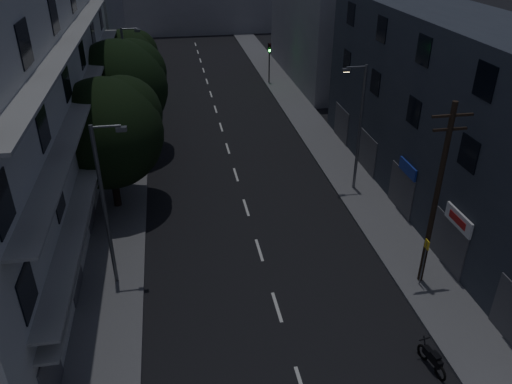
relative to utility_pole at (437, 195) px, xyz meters
name	(u,v)px	position (x,y,z in m)	size (l,w,h in m)	color
ground	(227,146)	(-7.22, 17.95, -4.87)	(160.00, 160.00, 0.00)	black
sidewalk_left	(128,152)	(-14.72, 17.95, -4.79)	(3.00, 90.00, 0.15)	#565659
sidewalk_right	(320,138)	(0.28, 17.95, -4.79)	(3.00, 90.00, 0.15)	#565659
lane_markings	(218,118)	(-7.22, 24.20, -4.86)	(0.15, 60.50, 0.01)	beige
building_left	(23,95)	(-19.19, 10.95, 2.13)	(7.00, 36.00, 14.00)	#B4B4AF
building_right	(457,119)	(4.78, 6.94, 0.63)	(6.19, 28.00, 11.00)	#292E37
building_far_right	(319,16)	(4.78, 34.95, 1.63)	(6.00, 20.00, 13.00)	slate
tree_near	(108,129)	(-14.85, 9.95, 0.20)	(6.38, 6.38, 7.87)	black
tree_mid	(120,84)	(-14.59, 17.86, 0.43)	(6.70, 6.70, 8.24)	black
tree_far	(127,60)	(-14.74, 27.90, -0.34)	(5.65, 5.65, 6.99)	black
traffic_signal_far_right	(269,55)	(-0.80, 33.36, -1.77)	(0.28, 0.37, 4.10)	black
traffic_signal_far_left	(144,64)	(-13.47, 31.81, -1.77)	(0.28, 0.37, 4.10)	black
street_lamp_left_near	(106,200)	(-14.39, 2.53, -0.27)	(1.51, 0.25, 8.00)	#54585C
street_lamp_right	(359,123)	(-0.07, 9.54, -0.27)	(1.51, 0.25, 8.00)	#5B5D63
street_lamp_left_far	(128,74)	(-14.38, 23.08, -0.27)	(1.51, 0.25, 8.00)	slate
utility_pole	(437,195)	(0.00, 0.00, 0.00)	(1.80, 0.24, 9.00)	black
bus_stop_sign	(425,255)	(-0.19, -0.33, -2.98)	(0.06, 0.35, 2.52)	#595B60
motorcycle	(432,359)	(-1.98, -5.00, -4.42)	(0.55, 1.74, 1.12)	black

